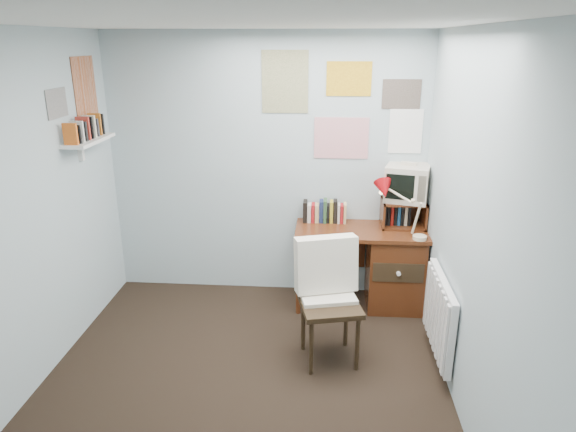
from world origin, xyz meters
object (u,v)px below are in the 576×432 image
at_px(tv_riser, 403,213).
at_px(desk_chair, 330,306).
at_px(crt_tv, 407,181).
at_px(desk, 388,265).
at_px(radiator, 440,315).
at_px(wall_shelf, 89,140).
at_px(desk_lamp, 422,215).

bearing_deg(tv_riser, desk_chair, -122.21).
bearing_deg(crt_tv, desk, -121.83).
bearing_deg(radiator, desk, 107.24).
bearing_deg(wall_shelf, radiator, -10.89).
bearing_deg(desk_lamp, radiator, -65.70).
height_order(desk_lamp, wall_shelf, wall_shelf).
bearing_deg(desk, tv_riser, 42.96).
xyz_separation_m(desk_chair, crt_tv, (0.69, 1.08, 0.72)).
xyz_separation_m(desk_chair, wall_shelf, (-2.02, 0.57, 1.15)).
bearing_deg(desk_chair, desk_lamp, 30.25).
relative_size(desk, wall_shelf, 1.94).
relative_size(desk_chair, crt_tv, 2.50).
xyz_separation_m(desk, radiator, (0.29, -0.93, 0.01)).
xyz_separation_m(crt_tv, radiator, (0.15, -1.06, -0.77)).
xyz_separation_m(desk_lamp, radiator, (0.06, -0.71, -0.56)).
bearing_deg(wall_shelf, crt_tv, 10.66).
bearing_deg(radiator, wall_shelf, 169.11).
bearing_deg(desk_lamp, wall_shelf, -157.54).
distance_m(tv_riser, radiator, 1.15).
distance_m(radiator, wall_shelf, 3.15).
bearing_deg(desk, crt_tv, 43.22).
xyz_separation_m(desk_chair, desk_lamp, (0.77, 0.73, 0.51)).
relative_size(desk_chair, wall_shelf, 1.52).
distance_m(desk_chair, radiator, 0.84).
bearing_deg(wall_shelf, desk_chair, -15.64).
height_order(desk_chair, desk_lamp, desk_lamp).
bearing_deg(crt_tv, desk_lamp, -61.21).
bearing_deg(desk, wall_shelf, -171.60).
bearing_deg(desk_chair, wall_shelf, 151.35).
bearing_deg(radiator, desk_chair, -178.86).
bearing_deg(crt_tv, wall_shelf, -154.39).
bearing_deg(desk, desk_chair, -120.04).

